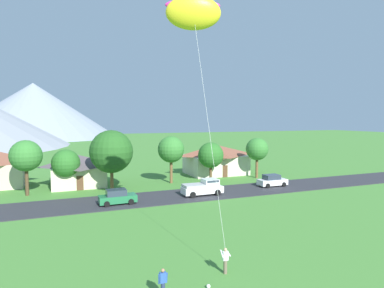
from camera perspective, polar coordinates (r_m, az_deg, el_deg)
The scene contains 16 objects.
road_strip at distance 41.38m, azimuth -7.48°, elevation -9.31°, with size 160.00×7.25×0.08m, color #2D2D33.
mountain_central_ridge at distance 182.32m, azimuth -25.55°, elevation 5.22°, with size 80.76×80.76×27.06m, color gray.
house_leftmost at distance 58.81m, azimuth 4.08°, elevation -2.55°, with size 10.62×7.93×5.17m.
house_left_center at distance 51.68m, azimuth -18.96°, elevation -4.16°, with size 7.92×8.24×4.49m.
tree_near_left at distance 52.14m, azimuth 3.25°, elevation -1.94°, with size 4.03×4.03×6.08m.
tree_left_of_center at distance 47.91m, azimuth -20.87°, elevation -3.14°, with size 3.76×3.76×5.67m.
tree_center at distance 46.32m, azimuth -13.70°, elevation -1.28°, with size 5.85×5.85×8.26m.
tree_right_of_center at distance 46.94m, azimuth -26.67°, elevation -1.85°, with size 3.98×3.98×7.11m.
tree_near_right at distance 50.21m, azimuth -3.62°, elevation -0.97°, with size 4.02×4.02×7.16m.
tree_far_right at distance 55.50m, azimuth 11.13°, elevation -0.90°, with size 3.69×3.69×6.63m.
parked_car_green_west_end at distance 39.29m, azimuth -12.73°, elevation -8.89°, with size 4.24×2.15×1.68m.
parked_car_white_mid_west at distance 49.41m, azimuth 13.60°, elevation -6.15°, with size 4.24×2.16×1.68m.
pickup_truck_white_west_side at distance 42.70m, azimuth 1.95°, elevation -7.44°, with size 5.20×2.33×1.99m.
kite_flyer_with_kite at distance 26.42m, azimuth 0.26°, elevation 21.48°, with size 4.51×6.96×19.02m.
watcher_person at distance 19.78m, azimuth -5.03°, elevation -22.65°, with size 0.56×0.24×1.68m.
soccer_ball at distance 21.00m, azimuth 2.84°, elevation -23.25°, with size 0.24×0.24×0.24m, color white.
Camera 1 is at (-9.75, -9.51, 9.90)m, focal length 31.01 mm.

